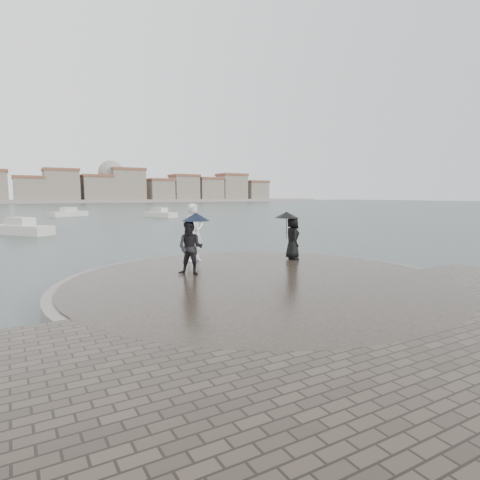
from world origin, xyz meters
TOP-DOWN VIEW (x-y plane):
  - ground at (0.00, 0.00)m, footprint 400.00×400.00m
  - kerb_ring at (0.00, 3.50)m, footprint 12.50×12.50m
  - quay_tip at (0.00, 3.50)m, footprint 11.90×11.90m
  - statue at (-0.48, 7.59)m, footprint 0.88×0.63m
  - visitor_left at (-1.63, 5.15)m, footprint 1.27×1.11m
  - visitor_right at (3.14, 6.07)m, footprint 1.18×1.10m
  - far_skyline at (-6.29, 160.71)m, footprint 260.00×20.00m
  - boats at (1.74, 42.16)m, footprint 20.94×30.63m

SIDE VIEW (x-z plane):
  - ground at x=0.00m, z-range 0.00..0.00m
  - kerb_ring at x=0.00m, z-range 0.00..0.32m
  - quay_tip at x=0.00m, z-range 0.00..0.36m
  - boats at x=1.74m, z-range -0.37..1.13m
  - visitor_left at x=-1.63m, z-range 0.43..2.47m
  - visitor_right at x=3.14m, z-range 0.49..2.44m
  - statue at x=-0.48m, z-range 0.36..2.64m
  - far_skyline at x=-6.29m, z-range -12.89..24.11m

